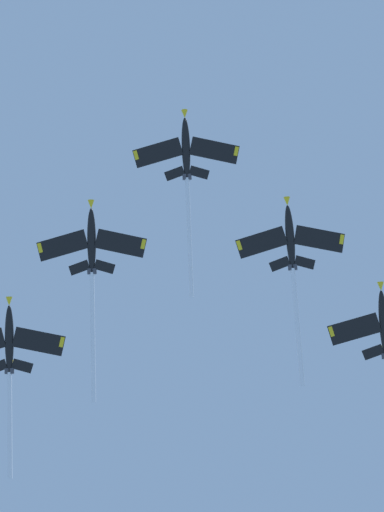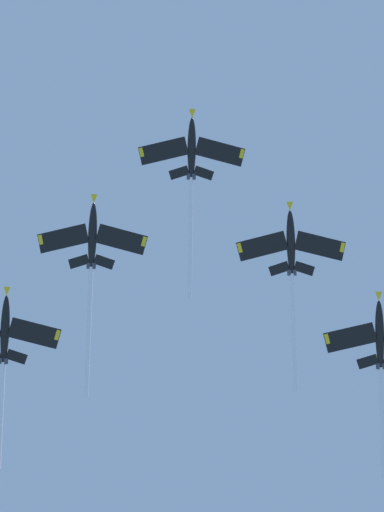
{
  "view_description": "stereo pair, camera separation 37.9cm",
  "coord_description": "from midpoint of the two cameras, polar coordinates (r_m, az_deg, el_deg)",
  "views": [
    {
      "loc": [
        -8.11,
        9.34,
        1.6
      ],
      "look_at": [
        -11.73,
        15.4,
        155.13
      ],
      "focal_mm": 59.37,
      "sensor_mm": 36.0,
      "label": 1
    },
    {
      "loc": [
        -8.44,
        9.16,
        1.6
      ],
      "look_at": [
        -11.73,
        15.4,
        155.13
      ],
      "focal_mm": 59.37,
      "sensor_mm": 36.0,
      "label": 2
    }
  ],
  "objects": [
    {
      "name": "jet_lead",
      "position": [
        158.37,
        -0.11,
        5.96
      ],
      "size": [
        22.33,
        31.16,
        10.6
      ],
      "color": "black"
    },
    {
      "name": "jet_left_wing",
      "position": [
        154.93,
        6.66,
        -0.65
      ],
      "size": [
        21.47,
        30.43,
        10.0
      ],
      "color": "black"
    },
    {
      "name": "jet_right_wing",
      "position": [
        153.89,
        -6.85,
        -0.19
      ],
      "size": [
        22.79,
        31.87,
        9.66
      ],
      "color": "black"
    },
    {
      "name": "jet_left_outer",
      "position": [
        154.48,
        12.5,
        -6.47
      ],
      "size": [
        20.85,
        28.29,
        8.9
      ],
      "color": "black"
    },
    {
      "name": "jet_right_outer",
      "position": [
        155.0,
        -12.61,
        -6.03
      ],
      "size": [
        20.42,
        27.99,
        8.43
      ],
      "color": "black"
    }
  ]
}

